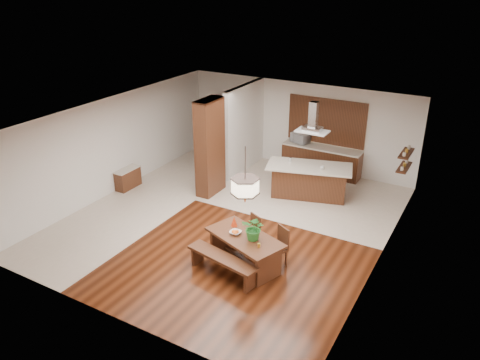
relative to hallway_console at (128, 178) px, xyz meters
The scene contains 25 objects.
room_shell 4.20m from the hallway_console, ahead, with size 9.00×9.04×2.92m.
tile_hallway 1.12m from the hallway_console, 10.68° to the right, with size 2.50×9.00×0.01m, color beige.
tile_kitchen 5.57m from the hallway_console, 24.44° to the left, with size 5.50×4.00×0.01m, color beige.
soffit_band 4.60m from the hallway_console, ahead, with size 8.00×9.00×0.02m, color #3F1D0F.
partition_pier 2.85m from the hallway_console, 22.54° to the left, with size 0.45×1.00×2.90m, color black.
partition_stub 4.09m from the hallway_console, 52.14° to the left, with size 0.18×2.40×2.90m, color silver.
hallway_console is the anchor object (origin of this frame).
hallway_doorway 4.41m from the hallway_console, 75.20° to the left, with size 1.10×0.20×2.10m, color black.
rear_counter 6.26m from the hallway_console, 39.75° to the left, with size 2.60×0.62×0.95m.
kitchen_window 6.58m from the hallway_console, 41.53° to the left, with size 2.60×0.08×1.50m, color #8F5E2B.
shelf_lower 8.12m from the hallway_console, 17.35° to the left, with size 0.26×0.90×0.04m, color black.
shelf_upper 8.18m from the hallway_console, 17.35° to the left, with size 0.26×0.90×0.04m, color black.
dining_table 5.52m from the hallway_console, 19.86° to the right, with size 2.01×1.47×0.76m.
dining_bench 5.55m from the hallway_console, 26.64° to the right, with size 1.78×0.39×0.50m, color black, non-canonical shape.
dining_chair_left 5.09m from the hallway_console, 13.60° to the right, with size 0.38×0.38×0.86m, color black, non-canonical shape.
dining_chair_right 5.99m from the hallway_console, 14.56° to the right, with size 0.41×0.41×0.93m, color black, non-canonical shape.
pendant_lantern 5.84m from the hallway_console, 19.86° to the right, with size 0.64×0.64×1.31m, color #FFE9C3, non-canonical shape.
foliage_plant 5.79m from the hallway_console, 19.19° to the right, with size 0.51×0.44×0.57m, color #257128.
fruit_bowl 5.31m from the hallway_console, 20.81° to the right, with size 0.26×0.26×0.06m, color beige.
napkin_cone 5.03m from the hallway_console, 18.48° to the right, with size 0.15×0.15×0.24m, color #B32B0C.
gold_ornament 6.07m from the hallway_console, 20.49° to the right, with size 0.06×0.06×0.09m, color gold.
kitchen_island 5.56m from the hallway_console, 23.17° to the left, with size 2.65×1.71×1.01m.
range_hood 5.96m from the hallway_console, 23.21° to the left, with size 0.90×0.55×0.87m, color silver, non-canonical shape.
island_cup 5.94m from the hallway_console, 20.71° to the left, with size 0.11×0.11×0.09m, color silver.
microwave 5.75m from the hallway_console, 45.18° to the left, with size 0.59×0.40×0.33m, color silver.
Camera 1 is at (5.74, -9.59, 6.20)m, focal length 35.00 mm.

